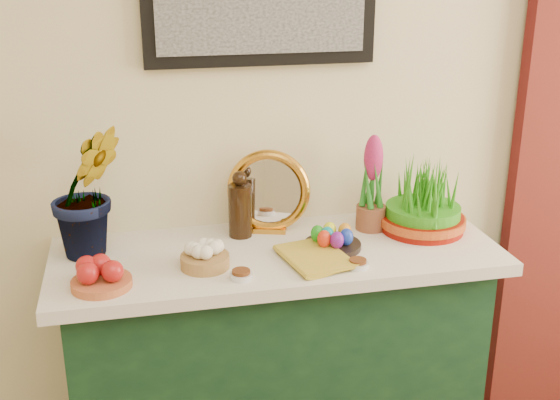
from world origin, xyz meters
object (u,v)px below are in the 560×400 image
(hyacinth_green, at_px, (86,170))
(wheatgrass_sabzeh, at_px, (424,201))
(sideboard, at_px, (277,374))
(book, at_px, (288,261))
(mirror, at_px, (269,192))

(hyacinth_green, bearing_deg, wheatgrass_sabzeh, -20.00)
(hyacinth_green, relative_size, wheatgrass_sabzeh, 1.89)
(sideboard, xyz_separation_m, book, (0.01, -0.14, 0.48))
(hyacinth_green, height_order, mirror, hyacinth_green)
(sideboard, height_order, book, book)
(mirror, distance_m, book, 0.32)
(hyacinth_green, xyz_separation_m, book, (0.57, -0.22, -0.26))
(sideboard, xyz_separation_m, mirror, (0.01, 0.16, 0.60))
(sideboard, bearing_deg, wheatgrass_sabzeh, 5.09)
(book, bearing_deg, mirror, 78.18)
(sideboard, distance_m, book, 0.50)
(mirror, relative_size, wheatgrass_sabzeh, 0.98)
(hyacinth_green, distance_m, book, 0.66)
(sideboard, height_order, mirror, mirror)
(mirror, xyz_separation_m, book, (-0.00, -0.29, -0.12))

